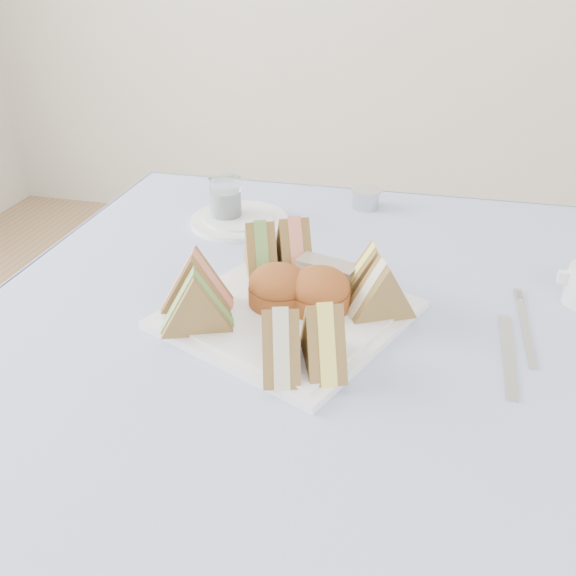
# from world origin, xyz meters

# --- Properties ---
(table) EXTENTS (0.90, 0.90, 0.74)m
(table) POSITION_xyz_m (0.00, 0.00, 0.37)
(table) COLOR brown
(table) RESTS_ON floor
(tablecloth) EXTENTS (1.02, 1.02, 0.01)m
(tablecloth) POSITION_xyz_m (0.00, 0.00, 0.74)
(tablecloth) COLOR #ABB9E6
(tablecloth) RESTS_ON table
(serving_plate) EXTENTS (0.40, 0.40, 0.01)m
(serving_plate) POSITION_xyz_m (-0.04, -0.04, 0.75)
(serving_plate) COLOR white
(serving_plate) RESTS_ON tablecloth
(sandwich_fl_a) EXTENTS (0.11, 0.07, 0.09)m
(sandwich_fl_a) POSITION_xyz_m (-0.17, -0.07, 0.80)
(sandwich_fl_a) COLOR brown
(sandwich_fl_a) RESTS_ON serving_plate
(sandwich_fl_b) EXTENTS (0.11, 0.08, 0.09)m
(sandwich_fl_b) POSITION_xyz_m (-0.16, -0.12, 0.80)
(sandwich_fl_b) COLOR brown
(sandwich_fl_b) RESTS_ON serving_plate
(sandwich_fr_a) EXTENTS (0.08, 0.11, 0.09)m
(sandwich_fr_a) POSITION_xyz_m (0.03, -0.15, 0.80)
(sandwich_fr_a) COLOR brown
(sandwich_fr_a) RESTS_ON serving_plate
(sandwich_fr_b) EXTENTS (0.07, 0.10, 0.09)m
(sandwich_fr_b) POSITION_xyz_m (-0.02, -0.17, 0.80)
(sandwich_fr_b) COLOR brown
(sandwich_fr_b) RESTS_ON serving_plate
(sandwich_bl_a) EXTENTS (0.08, 0.11, 0.09)m
(sandwich_bl_a) POSITION_xyz_m (-0.12, 0.07, 0.80)
(sandwich_bl_a) COLOR brown
(sandwich_bl_a) RESTS_ON serving_plate
(sandwich_bl_b) EXTENTS (0.09, 0.11, 0.09)m
(sandwich_bl_b) POSITION_xyz_m (-0.07, 0.09, 0.80)
(sandwich_bl_b) COLOR brown
(sandwich_bl_b) RESTS_ON serving_plate
(sandwich_br_a) EXTENTS (0.11, 0.08, 0.09)m
(sandwich_br_a) POSITION_xyz_m (0.08, -0.02, 0.80)
(sandwich_br_a) COLOR brown
(sandwich_br_a) RESTS_ON serving_plate
(sandwich_br_b) EXTENTS (0.10, 0.07, 0.08)m
(sandwich_br_b) POSITION_xyz_m (0.07, 0.03, 0.80)
(sandwich_br_b) COLOR brown
(sandwich_br_b) RESTS_ON serving_plate
(scone_left) EXTENTS (0.11, 0.11, 0.06)m
(scone_left) POSITION_xyz_m (-0.06, -0.03, 0.79)
(scone_left) COLOR brown
(scone_left) RESTS_ON serving_plate
(scone_right) EXTENTS (0.09, 0.09, 0.06)m
(scone_right) POSITION_xyz_m (-0.00, -0.03, 0.79)
(scone_right) COLOR brown
(scone_right) RESTS_ON serving_plate
(pastry_slice) EXTENTS (0.10, 0.06, 0.04)m
(pastry_slice) POSITION_xyz_m (-0.00, 0.04, 0.78)
(pastry_slice) COLOR tan
(pastry_slice) RESTS_ON serving_plate
(side_plate) EXTENTS (0.20, 0.20, 0.01)m
(side_plate) POSITION_xyz_m (-0.22, 0.27, 0.75)
(side_plate) COLOR white
(side_plate) RESTS_ON tablecloth
(water_glass) EXTENTS (0.06, 0.06, 0.09)m
(water_glass) POSITION_xyz_m (-0.24, 0.27, 0.79)
(water_glass) COLOR white
(water_glass) RESTS_ON tablecloth
(tea_strainer) EXTENTS (0.07, 0.07, 0.03)m
(tea_strainer) POSITION_xyz_m (0.01, 0.40, 0.76)
(tea_strainer) COLOR #BBBAC0
(tea_strainer) RESTS_ON tablecloth
(knife) EXTENTS (0.02, 0.19, 0.00)m
(knife) POSITION_xyz_m (0.26, -0.07, 0.75)
(knife) COLOR #BBBAC0
(knife) RESTS_ON tablecloth
(fork) EXTENTS (0.01, 0.17, 0.00)m
(fork) POSITION_xyz_m (0.29, -0.01, 0.75)
(fork) COLOR #BBBAC0
(fork) RESTS_ON tablecloth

